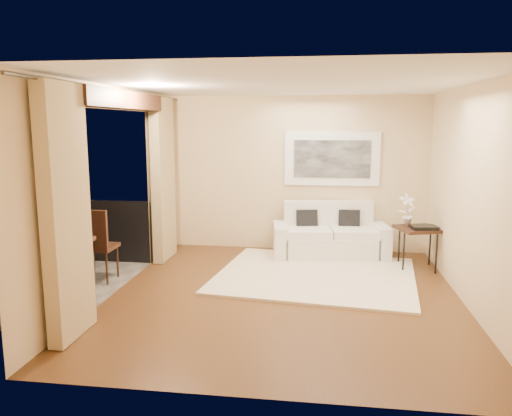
% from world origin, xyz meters
% --- Properties ---
extents(floor, '(5.00, 5.00, 0.00)m').
position_xyz_m(floor, '(0.00, 0.00, 0.00)').
color(floor, brown).
rests_on(floor, ground).
extents(room_shell, '(5.00, 6.40, 5.00)m').
position_xyz_m(room_shell, '(-2.13, 0.00, 2.52)').
color(room_shell, white).
rests_on(room_shell, ground).
extents(balcony, '(1.81, 2.60, 1.17)m').
position_xyz_m(balcony, '(-3.31, 0.00, 0.18)').
color(balcony, '#605B56').
rests_on(balcony, ground).
extents(curtains, '(0.16, 4.80, 2.64)m').
position_xyz_m(curtains, '(-2.11, 0.00, 1.34)').
color(curtains, tan).
rests_on(curtains, ground).
extents(artwork, '(1.62, 0.07, 0.92)m').
position_xyz_m(artwork, '(0.61, 2.46, 1.62)').
color(artwork, white).
rests_on(artwork, room_shell).
extents(rug, '(3.09, 2.77, 0.04)m').
position_xyz_m(rug, '(0.39, 0.89, 0.02)').
color(rug, '#FCEACB').
rests_on(rug, floor).
extents(sofa, '(1.97, 1.05, 0.91)m').
position_xyz_m(sofa, '(0.60, 2.09, 0.32)').
color(sofa, white).
rests_on(sofa, floor).
extents(side_table, '(0.75, 0.75, 0.65)m').
position_xyz_m(side_table, '(1.93, 1.52, 0.59)').
color(side_table, '#311A10').
rests_on(side_table, floor).
extents(tray, '(0.42, 0.34, 0.05)m').
position_xyz_m(tray, '(1.99, 1.43, 0.67)').
color(tray, black).
rests_on(tray, side_table).
extents(orchid, '(0.30, 0.24, 0.50)m').
position_xyz_m(orchid, '(1.78, 1.69, 0.90)').
color(orchid, white).
rests_on(orchid, side_table).
extents(bistro_table, '(0.66, 0.66, 0.78)m').
position_xyz_m(bistro_table, '(-2.77, -0.57, 0.70)').
color(bistro_table, '#311A10').
rests_on(bistro_table, balcony).
extents(balcony_chair_far, '(0.46, 0.46, 1.06)m').
position_xyz_m(balcony_chair_far, '(-2.67, 0.18, 0.62)').
color(balcony_chair_far, '#311A10').
rests_on(balcony_chair_far, balcony).
extents(balcony_chair_near, '(0.58, 0.59, 1.06)m').
position_xyz_m(balcony_chair_near, '(-3.57, -0.20, 0.62)').
color(balcony_chair_near, '#311A10').
rests_on(balcony_chair_near, balcony).
extents(ice_bucket, '(0.18, 0.18, 0.20)m').
position_xyz_m(ice_bucket, '(-2.94, -0.52, 0.88)').
color(ice_bucket, white).
rests_on(ice_bucket, bistro_table).
extents(candle, '(0.06, 0.06, 0.07)m').
position_xyz_m(candle, '(-2.76, -0.43, 0.82)').
color(candle, red).
rests_on(candle, bistro_table).
extents(vase, '(0.04, 0.04, 0.18)m').
position_xyz_m(vase, '(-2.80, -0.78, 0.87)').
color(vase, silver).
rests_on(vase, bistro_table).
extents(glass_a, '(0.06, 0.06, 0.12)m').
position_xyz_m(glass_a, '(-2.61, -0.70, 0.84)').
color(glass_a, silver).
rests_on(glass_a, bistro_table).
extents(glass_b, '(0.06, 0.06, 0.12)m').
position_xyz_m(glass_b, '(-2.63, -0.56, 0.84)').
color(glass_b, white).
rests_on(glass_b, bistro_table).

